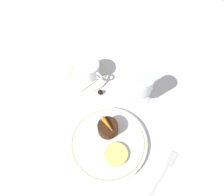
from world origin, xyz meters
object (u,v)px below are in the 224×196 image
dinner_plate (108,143)px  dessert_cake (108,128)px  wine_glass (143,86)px  fork (165,170)px  coffee_cup (88,69)px

dinner_plate → dessert_cake: 0.05m
wine_glass → dessert_cake: bearing=-92.4°
fork → wine_glass: bearing=142.4°
coffee_cup → fork: coffee_cup is taller
coffee_cup → dessert_cake: 0.23m
dinner_plate → coffee_cup: coffee_cup is taller
dessert_cake → dinner_plate: bearing=-47.3°
coffee_cup → fork: size_ratio=0.62×
dinner_plate → wine_glass: 0.21m
wine_glass → fork: (0.20, -0.15, -0.08)m
wine_glass → dessert_cake: (-0.01, -0.17, -0.05)m
dinner_plate → coffee_cup: (-0.22, 0.15, 0.03)m
coffee_cup → fork: 0.42m
coffee_cup → fork: (0.40, -0.11, -0.04)m
dinner_plate → wine_glass: (-0.02, 0.20, 0.07)m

